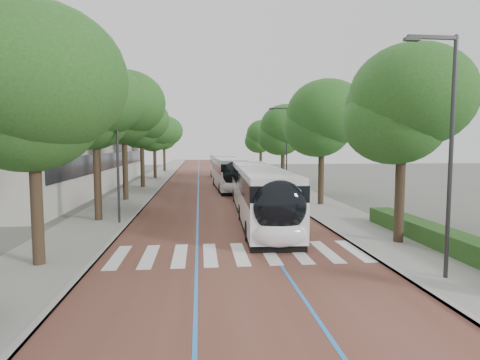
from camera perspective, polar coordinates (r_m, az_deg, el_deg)
The scene contains 19 objects.
ground at distance 16.18m, azimuth -0.39°, elevation -11.48°, with size 160.00×160.00×0.00m, color #51544C.
road at distance 55.66m, azimuth -4.27°, elevation 0.27°, with size 11.00×140.00×0.02m, color #572F27.
sidewalk_left at distance 55.96m, azimuth -11.97°, elevation 0.25°, with size 4.00×140.00×0.12m, color gray.
sidewalk_right at distance 56.35m, azimuth 3.37°, elevation 0.38°, with size 4.00×140.00×0.12m, color gray.
kerb_left at distance 55.79m, azimuth -10.03°, elevation 0.27°, with size 0.20×140.00×0.14m, color gray.
kerb_right at distance 56.08m, azimuth 1.46°, elevation 0.37°, with size 0.20×140.00×0.14m, color gray.
zebra_crossing at distance 17.15m, azimuth -0.04°, elevation -10.43°, with size 10.55×3.60×0.01m.
lane_line_left at distance 55.64m, azimuth -5.92°, elevation 0.27°, with size 0.12×126.00×0.01m, color #297ACF.
lane_line_right at distance 55.72m, azimuth -2.63°, elevation 0.30°, with size 0.12×126.00×0.01m, color #297ACF.
office_building at distance 47.10m, azimuth -28.53°, elevation 7.33°, with size 18.11×40.00×14.00m.
hedge at distance 19.15m, azimuth 28.13°, elevation -7.87°, with size 1.20×14.00×0.80m, color #204518.
streetlight_near at distance 14.84m, azimuth 27.31°, elevation 5.33°, with size 1.82×0.20×8.00m.
streetlight_far at distance 38.31m, azimuth 6.41°, elevation 5.31°, with size 1.82×0.20×8.00m.
lamp_post_left at distance 23.91m, azimuth -17.02°, elevation 3.66°, with size 0.14×0.14×8.00m, color #2B2B2E.
trees_left at distance 39.95m, azimuth -14.62°, elevation 7.71°, with size 6.34×61.13×9.96m.
trees_right at distance 36.85m, azimuth 8.67°, elevation 7.24°, with size 5.96×47.21×8.87m.
lead_bus at distance 25.17m, azimuth 2.65°, elevation -1.76°, with size 3.28×18.49×3.20m.
bus_queued_0 at distance 41.04m, azimuth -1.62°, elevation 0.86°, with size 2.93×12.47×3.20m.
bus_queued_1 at distance 54.03m, azimuth -2.59°, elevation 1.85°, with size 2.86×12.46×3.20m.
Camera 1 is at (-1.46, -15.45, 4.59)m, focal length 30.00 mm.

